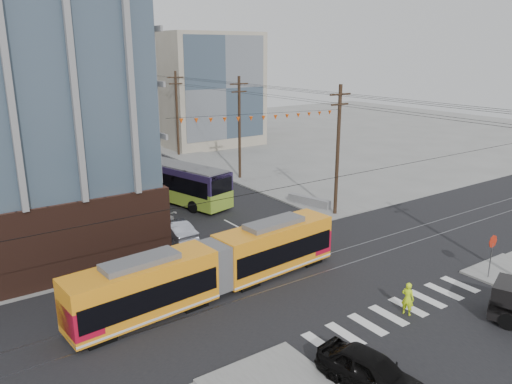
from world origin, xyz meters
The scene contains 13 objects.
ground centered at (0.00, 0.00, 0.00)m, with size 160.00×160.00×0.00m, color slate.
bg_bldg_ne_near centered at (16.00, 48.00, 8.00)m, with size 14.00×14.00×16.00m, color gray.
bg_bldg_ne_far centered at (18.00, 68.00, 7.00)m, with size 16.00×16.00×14.00m, color #8C99A5.
utility_pole_far centered at (8.50, 56.00, 5.50)m, with size 0.30×0.30×11.00m, color black.
streetcar centered at (-7.12, 4.51, 1.66)m, with size 17.20×2.42×3.32m, color orange, non-canonical shape.
city_bus centered at (-1.03, 22.94, 1.85)m, with size 2.82×13.03×3.69m, color #241A3C, non-canonical shape.
black_sedan centered at (-6.09, -6.62, 0.83)m, with size 1.97×4.90×1.67m, color black.
parked_car_silver centered at (-5.48, 13.48, 0.78)m, with size 1.66×4.75×1.57m, color #A7ABBA.
parked_car_white centered at (-5.85, 17.65, 0.74)m, with size 2.08×5.12×1.49m, color silver.
parked_car_grey centered at (-5.54, 23.24, 0.66)m, with size 2.20×4.77×1.33m, color #47494E.
pedestrian centered at (0.09, -3.45, 0.93)m, with size 0.68×0.45×1.86m, color #D5FF18.
stop_sign centered at (7.67, -3.54, 1.36)m, with size 0.83×0.83×2.72m, color #AD1D0A, non-canonical shape.
jersey_barrier centered at (8.30, 14.15, 0.43)m, with size 0.96×4.26×0.85m, color #5D5C66.
Camera 1 is at (-20.16, -18.52, 13.72)m, focal length 35.00 mm.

